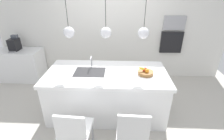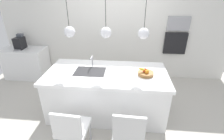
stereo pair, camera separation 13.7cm
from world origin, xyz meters
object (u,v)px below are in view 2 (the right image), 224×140
object	(u,v)px
microwave	(179,23)
coffee_machine	(20,43)
chair_near	(72,128)
oven	(175,43)
fruit_bowl	(146,73)
chair_middle	(129,132)

from	to	relation	value
microwave	coffee_machine	bearing A→B (deg)	-175.80
chair_near	coffee_machine	bearing A→B (deg)	132.26
oven	fruit_bowl	bearing A→B (deg)	-118.67
microwave	oven	size ratio (longest dim) A/B	0.96
microwave	chair_middle	world-z (taller)	microwave
chair_middle	oven	bearing A→B (deg)	65.72
fruit_bowl	coffee_machine	bearing A→B (deg)	157.15
fruit_bowl	coffee_machine	size ratio (longest dim) A/B	0.73
coffee_machine	fruit_bowl	bearing A→B (deg)	-22.85
coffee_machine	chair_middle	size ratio (longest dim) A/B	0.43
fruit_bowl	coffee_machine	xyz separation A→B (m)	(-3.16, 1.33, 0.06)
chair_near	microwave	bearing A→B (deg)	52.49
fruit_bowl	coffee_machine	world-z (taller)	coffee_machine
coffee_machine	chair_middle	distance (m)	3.71
coffee_machine	microwave	size ratio (longest dim) A/B	0.70
chair_near	oven	bearing A→B (deg)	52.49
fruit_bowl	microwave	size ratio (longest dim) A/B	0.52
fruit_bowl	oven	size ratio (longest dim) A/B	0.50
fruit_bowl	microwave	xyz separation A→B (m)	(0.89, 1.63, 0.57)
coffee_machine	chair_near	distance (m)	3.12
coffee_machine	microwave	bearing A→B (deg)	4.20
oven	coffee_machine	bearing A→B (deg)	-175.80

